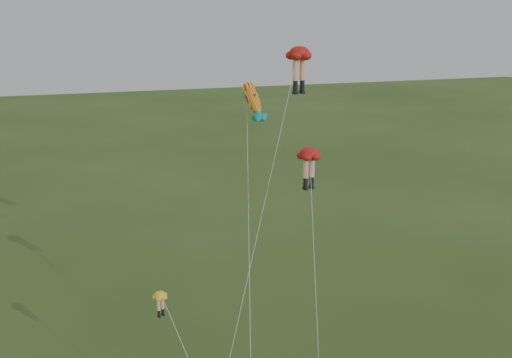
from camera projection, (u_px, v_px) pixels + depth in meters
name	position (u px, v px, depth m)	size (l,w,h in m)	color
legs_kite_red_high	(299.00, 60.00, 35.10)	(9.46, 10.22, 19.65)	#B71812
legs_kite_red_mid	(309.00, 162.00, 30.00)	(1.80, 5.51, 14.78)	#B71812
legs_kite_yellow	(164.00, 306.00, 30.36)	(3.06, 5.68, 7.26)	yellow
fish_kite	(253.00, 101.00, 35.10)	(3.90, 11.11, 17.68)	yellow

